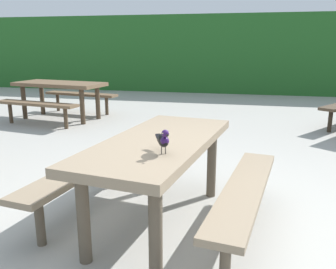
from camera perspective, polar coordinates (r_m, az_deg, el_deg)
name	(u,v)px	position (r m, az deg, el deg)	size (l,w,h in m)	color
ground_plane	(188,237)	(2.92, 3.16, -16.11)	(60.00, 60.00, 0.00)	#A3A099
hedge_wall	(237,54)	(11.76, 11.04, 12.55)	(28.00, 1.47, 2.36)	#235B23
picnic_table_foreground	(159,160)	(2.91, -1.44, -4.18)	(1.91, 1.94, 0.74)	#84725B
bird_grackle	(164,140)	(2.42, -0.72, -0.84)	(0.16, 0.27, 0.18)	black
picnic_table_mid_right	(60,92)	(7.51, -16.92, 6.60)	(1.95, 1.93, 0.74)	brown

